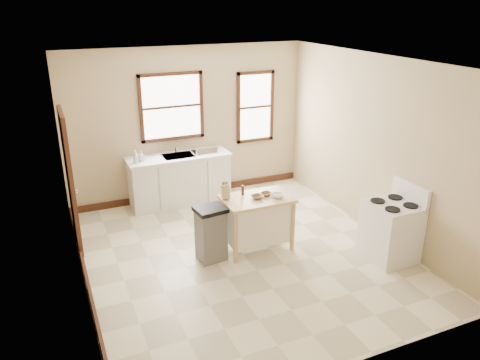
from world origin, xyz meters
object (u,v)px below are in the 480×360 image
object	(u,v)px
bowl_a	(257,197)
knife_block	(225,192)
dish_rack	(205,150)
bowl_c	(278,196)
gas_stove	(391,222)
soap_bottle_b	(141,156)
trash_bin	(211,234)
soap_bottle_a	(136,157)
kitchen_island	(257,223)
bowl_b	(266,194)
pepper_grinder	(243,190)

from	to	relation	value
bowl_a	knife_block	bearing A→B (deg)	157.99
dish_rack	bowl_c	bearing A→B (deg)	-78.85
bowl_c	gas_stove	bearing A→B (deg)	-33.14
soap_bottle_b	trash_bin	distance (m)	2.24
soap_bottle_a	bowl_a	xyz separation A→B (m)	(1.34, -2.04, -0.17)
soap_bottle_a	bowl_c	bearing A→B (deg)	-50.33
dish_rack	knife_block	bearing A→B (deg)	-98.58
kitchen_island	bowl_b	size ratio (longest dim) A/B	6.44
soap_bottle_a	bowl_b	bearing A→B (deg)	-50.61
soap_bottle_a	bowl_a	size ratio (longest dim) A/B	1.29
kitchen_island	pepper_grinder	size ratio (longest dim) A/B	6.81
knife_block	trash_bin	world-z (taller)	knife_block
soap_bottle_a	bowl_a	world-z (taller)	soap_bottle_a
pepper_grinder	bowl_c	distance (m)	0.52
soap_bottle_b	knife_block	xyz separation A→B (m)	(0.80, -1.92, -0.07)
knife_block	gas_stove	bearing A→B (deg)	-29.57
knife_block	bowl_a	world-z (taller)	knife_block
soap_bottle_b	knife_block	distance (m)	2.08
dish_rack	bowl_b	world-z (taller)	dish_rack
kitchen_island	bowl_a	world-z (taller)	bowl_a
knife_block	pepper_grinder	xyz separation A→B (m)	(0.28, 0.03, -0.03)
bowl_b	trash_bin	distance (m)	1.01
bowl_a	bowl_c	world-z (taller)	bowl_c
kitchen_island	trash_bin	xyz separation A→B (m)	(-0.74, -0.03, -0.01)
pepper_grinder	trash_bin	size ratio (longest dim) A/B	0.18
pepper_grinder	bowl_c	bearing A→B (deg)	-33.28
kitchen_island	pepper_grinder	bearing A→B (deg)	133.16
soap_bottle_b	bowl_b	world-z (taller)	soap_bottle_b
bowl_c	trash_bin	size ratio (longest dim) A/B	0.21
kitchen_island	pepper_grinder	world-z (taller)	pepper_grinder
knife_block	gas_stove	size ratio (longest dim) A/B	0.18
soap_bottle_a	pepper_grinder	size ratio (longest dim) A/B	1.49
knife_block	bowl_c	size ratio (longest dim) A/B	1.14
kitchen_island	gas_stove	xyz separation A→B (m)	(1.65, -1.01, 0.14)
knife_block	bowl_b	xyz separation A→B (m)	(0.60, -0.13, -0.08)
dish_rack	bowl_c	xyz separation A→B (m)	(0.35, -2.20, -0.11)
dish_rack	pepper_grinder	size ratio (longest dim) A/B	2.85
knife_block	bowl_b	distance (m)	0.62
knife_block	bowl_b	bearing A→B (deg)	-12.46
pepper_grinder	bowl_c	xyz separation A→B (m)	(0.43, -0.28, -0.05)
soap_bottle_b	pepper_grinder	distance (m)	2.19
kitchen_island	bowl_a	distance (m)	0.44
pepper_grinder	knife_block	bearing A→B (deg)	-174.86
dish_rack	bowl_c	world-z (taller)	dish_rack
soap_bottle_a	bowl_b	world-z (taller)	soap_bottle_a
kitchen_island	bowl_b	xyz separation A→B (m)	(0.16, 0.02, 0.44)
pepper_grinder	bowl_b	bearing A→B (deg)	-25.56
kitchen_island	bowl_c	distance (m)	0.54
dish_rack	trash_bin	xyz separation A→B (m)	(-0.67, -2.12, -0.56)
pepper_grinder	bowl_a	size ratio (longest dim) A/B	0.86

